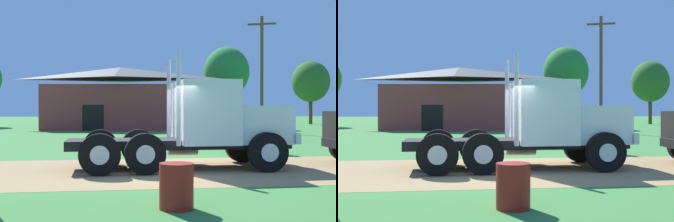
% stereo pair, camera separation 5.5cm
% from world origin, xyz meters
% --- Properties ---
extents(ground_plane, '(200.00, 200.00, 0.00)m').
position_xyz_m(ground_plane, '(0.00, 0.00, 0.00)').
color(ground_plane, '#3C7B37').
extents(dirt_track, '(120.00, 6.06, 0.01)m').
position_xyz_m(dirt_track, '(0.00, 0.00, 0.00)').
color(dirt_track, '#9D7E51').
rests_on(dirt_track, ground_plane).
extents(truck_foreground_white, '(6.92, 2.87, 3.47)m').
position_xyz_m(truck_foreground_white, '(1.80, 0.47, 1.31)').
color(truck_foreground_white, black).
rests_on(truck_foreground_white, ground_plane).
extents(visitor_far_side, '(0.63, 0.39, 1.57)m').
position_xyz_m(visitor_far_side, '(5.25, 4.41, 0.85)').
color(visitor_far_side, gold).
rests_on(visitor_far_side, ground_plane).
extents(steel_barrel, '(0.63, 0.63, 0.84)m').
position_xyz_m(steel_barrel, '(0.04, -5.00, 0.42)').
color(steel_barrel, maroon).
rests_on(steel_barrel, ground_plane).
extents(shed_building, '(14.54, 7.56, 5.64)m').
position_xyz_m(shed_building, '(-0.49, 26.57, 2.71)').
color(shed_building, '#973835').
rests_on(shed_building, ground_plane).
extents(utility_pole_far, '(2.13, 0.84, 9.15)m').
position_xyz_m(utility_pole_far, '(10.47, 20.07, 4.84)').
color(utility_pole_far, brown).
rests_on(utility_pole_far, ground_plane).
extents(tree_right, '(4.50, 4.50, 8.05)m').
position_xyz_m(tree_right, '(10.07, 29.25, 5.55)').
color(tree_right, '#513823').
rests_on(tree_right, ground_plane).
extents(tree_far_right, '(4.64, 4.64, 7.89)m').
position_xyz_m(tree_far_right, '(23.37, 38.71, 5.31)').
color(tree_far_right, '#513823').
rests_on(tree_far_right, ground_plane).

